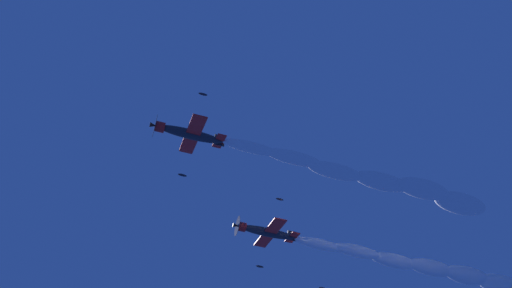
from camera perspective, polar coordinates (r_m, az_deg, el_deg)
airplane_lead at (r=67.76m, az=-5.98°, el=0.91°), size 7.47×7.30×4.36m
airplane_left_wingman at (r=77.71m, az=0.84°, el=-7.71°), size 7.47×7.38×3.76m
smoke_trail_lead at (r=72.86m, az=11.61°, el=-3.40°), size 23.73×22.73×2.52m
smoke_trail_left_wingman at (r=85.32m, az=15.73°, el=-10.58°), size 23.84×22.02×2.67m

